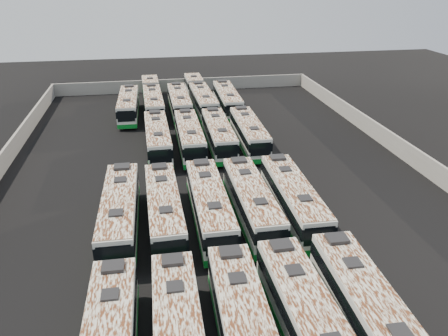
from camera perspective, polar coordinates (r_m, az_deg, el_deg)
ground at (r=46.47m, az=-1.33°, el=-1.09°), size 140.00×140.00×0.00m
perimeter_wall at (r=46.00m, az=-1.35°, el=0.14°), size 45.20×73.20×2.20m
bus_front_center at (r=25.67m, az=2.88°, el=-20.83°), size 3.04×12.98×3.64m
bus_front_right at (r=26.60m, az=11.11°, el=-19.35°), size 2.99×13.05×3.66m
bus_front_far_right at (r=27.94m, az=18.53°, el=-17.77°), size 3.07×13.15×3.69m
bus_midfront_far_left at (r=37.08m, az=-13.42°, el=-5.64°), size 2.99×13.12×3.69m
bus_midfront_left at (r=36.93m, az=-7.82°, el=-5.39°), size 2.92×12.69×3.56m
bus_midfront_center at (r=37.10m, az=-1.91°, el=-4.93°), size 2.77×12.94×3.65m
bus_midfront_right at (r=37.77m, az=3.63°, el=-4.43°), size 2.77×12.81×3.61m
bus_midfront_far_right at (r=38.61m, az=9.02°, el=-3.99°), size 2.97×12.96×3.64m
bus_midback_left at (r=52.36m, az=-8.66°, el=3.85°), size 2.89×12.78×3.59m
bus_midback_center at (r=52.52m, az=-4.53°, el=4.11°), size 2.73×12.67×3.57m
bus_midback_right at (r=53.04m, az=-0.70°, el=4.39°), size 2.83×12.66×3.56m
bus_midback_far_right at (r=53.75m, az=3.28°, el=4.63°), size 2.92×12.66×3.55m
bus_back_far_left at (r=66.33m, az=-12.37°, el=8.00°), size 2.95×12.71×3.57m
bus_back_left at (r=69.58m, az=-9.33°, el=9.00°), size 3.06×19.61×3.55m
bus_back_center at (r=66.39m, az=-5.84°, el=8.47°), size 2.80×12.82×3.61m
bus_back_right at (r=70.05m, az=-3.16°, el=9.41°), size 3.13×19.82×3.59m
bus_back_far_right at (r=67.31m, az=0.43°, el=8.85°), size 3.09×13.08×3.67m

